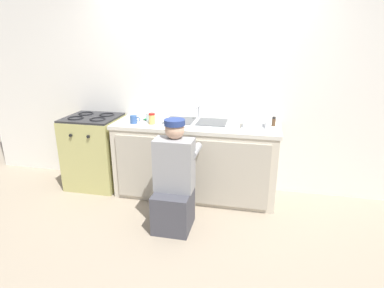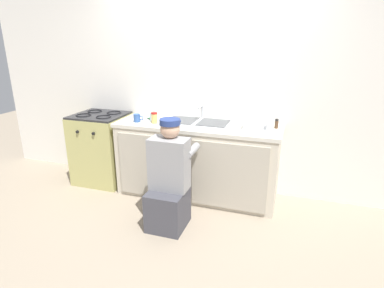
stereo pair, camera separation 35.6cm
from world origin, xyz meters
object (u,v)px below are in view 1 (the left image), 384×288
at_px(plumber_person, 174,184).
at_px(water_glass, 149,118).
at_px(spice_bottle_pepper, 274,122).
at_px(condiment_jar, 152,119).
at_px(dish_rack_tray, 255,125).
at_px(stove_range, 95,151).
at_px(cell_phone, 148,119).
at_px(coffee_mug, 134,119).
at_px(sink_double_basin, 196,122).

relative_size(plumber_person, water_glass, 11.04).
bearing_deg(spice_bottle_pepper, condiment_jar, -170.96).
relative_size(dish_rack_tray, spice_bottle_pepper, 2.67).
relative_size(stove_range, plumber_person, 0.84).
relative_size(stove_range, cell_phone, 6.59).
bearing_deg(coffee_mug, spice_bottle_pepper, 8.19).
height_order(stove_range, plumber_person, plumber_person).
xyz_separation_m(coffee_mug, spice_bottle_pepper, (1.58, 0.23, 0.00)).
bearing_deg(dish_rack_tray, spice_bottle_pepper, 23.96).
xyz_separation_m(water_glass, cell_phone, (-0.06, 0.12, -0.04)).
distance_m(plumber_person, dish_rack_tray, 1.14).
height_order(plumber_person, water_glass, plumber_person).
distance_m(condiment_jar, spice_bottle_pepper, 1.38).
bearing_deg(sink_double_basin, dish_rack_tray, 0.88).
distance_m(water_glass, cell_phone, 0.14).
bearing_deg(dish_rack_tray, water_glass, -178.54).
relative_size(sink_double_basin, coffee_mug, 6.35).
height_order(stove_range, condiment_jar, condiment_jar).
distance_m(sink_double_basin, plumber_person, 0.86).
distance_m(stove_range, spice_bottle_pepper, 2.24).
height_order(sink_double_basin, condiment_jar, sink_double_basin).
xyz_separation_m(stove_range, coffee_mug, (0.61, -0.12, 0.48)).
distance_m(sink_double_basin, cell_phone, 0.63).
xyz_separation_m(water_glass, spice_bottle_pepper, (1.44, 0.12, 0.00)).
relative_size(sink_double_basin, condiment_jar, 6.25).
height_order(cell_phone, dish_rack_tray, dish_rack_tray).
bearing_deg(condiment_jar, stove_range, 172.23).
bearing_deg(stove_range, plumber_person, -30.42).
distance_m(condiment_jar, coffee_mug, 0.22).
bearing_deg(dish_rack_tray, cell_phone, 176.04).
xyz_separation_m(sink_double_basin, plumber_person, (-0.07, -0.73, -0.45)).
xyz_separation_m(sink_double_basin, cell_phone, (-0.62, 0.10, -0.01)).
relative_size(plumber_person, spice_bottle_pepper, 10.52).
distance_m(cell_phone, coffee_mug, 0.24).
bearing_deg(water_glass, coffee_mug, -144.50).
distance_m(plumber_person, spice_bottle_pepper, 1.35).
distance_m(stove_range, plumber_person, 1.45).
distance_m(sink_double_basin, coffee_mug, 0.72).
bearing_deg(coffee_mug, sink_double_basin, 10.03).
height_order(sink_double_basin, coffee_mug, sink_double_basin).
bearing_deg(cell_phone, water_glass, -63.71).
distance_m(water_glass, dish_rack_tray, 1.23).
relative_size(sink_double_basin, spice_bottle_pepper, 7.62).
height_order(sink_double_basin, dish_rack_tray, sink_double_basin).
distance_m(stove_range, coffee_mug, 0.78).
distance_m(sink_double_basin, condiment_jar, 0.50).
xyz_separation_m(condiment_jar, spice_bottle_pepper, (1.36, 0.22, -0.01)).
bearing_deg(water_glass, dish_rack_tray, 1.46).
bearing_deg(cell_phone, dish_rack_tray, -3.96).
height_order(cell_phone, coffee_mug, coffee_mug).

